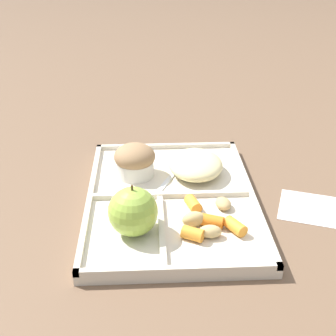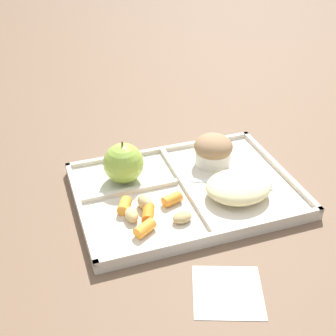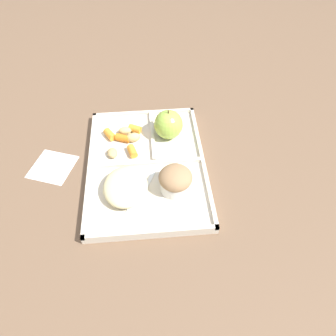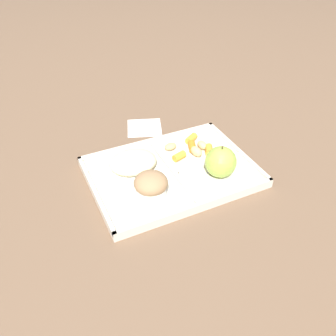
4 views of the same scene
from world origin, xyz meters
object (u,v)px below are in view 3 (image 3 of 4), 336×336
at_px(green_apple, 168,125).
at_px(bran_muffin, 175,180).
at_px(lunch_tray, 147,166).
at_px(plastic_fork, 140,195).

distance_m(green_apple, bran_muffin, 0.18).
bearing_deg(bran_muffin, lunch_tray, -142.71).
bearing_deg(green_apple, lunch_tray, -32.42).
relative_size(lunch_tray, bran_muffin, 5.22).
distance_m(green_apple, plastic_fork, 0.22).
xyz_separation_m(green_apple, bran_muffin, (0.18, -0.00, -0.01)).
relative_size(green_apple, plastic_fork, 0.58).
xyz_separation_m(bran_muffin, plastic_fork, (0.01, -0.08, -0.03)).
xyz_separation_m(lunch_tray, green_apple, (-0.10, 0.06, 0.04)).
xyz_separation_m(lunch_tray, bran_muffin, (0.08, 0.06, 0.04)).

